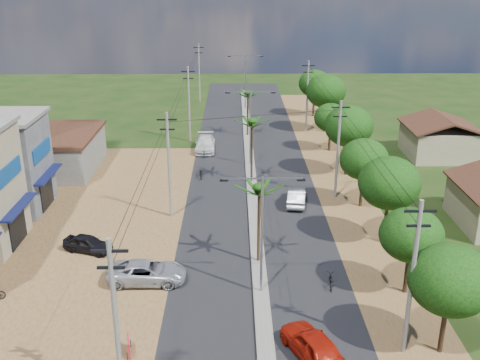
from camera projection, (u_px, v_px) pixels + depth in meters
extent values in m
plane|color=black|center=(261.00, 293.00, 36.16)|extent=(160.00, 160.00, 0.00)
cube|color=black|center=(253.00, 202.00, 50.18)|extent=(12.00, 110.00, 0.04)
cube|color=#605E56|center=(252.00, 189.00, 52.96)|extent=(1.00, 90.00, 0.18)
cube|color=brown|center=(63.00, 238.00, 43.48)|extent=(18.00, 46.00, 0.04)
cube|color=brown|center=(348.00, 202.00, 50.27)|extent=(5.00, 90.00, 0.03)
cube|color=#111748|center=(19.00, 207.00, 41.42)|extent=(0.80, 5.40, 0.15)
cube|color=black|center=(18.00, 229.00, 42.06)|extent=(0.10, 3.00, 2.40)
cube|color=navy|center=(9.00, 172.00, 40.45)|extent=(0.12, 4.20, 1.20)
cube|color=#111748|center=(48.00, 174.00, 47.97)|extent=(0.80, 5.40, 0.15)
cube|color=black|center=(47.00, 194.00, 48.60)|extent=(0.10, 3.00, 2.40)
cube|color=navy|center=(42.00, 151.00, 47.22)|extent=(0.12, 4.20, 1.20)
cube|color=#605E56|center=(47.00, 153.00, 57.75)|extent=(10.00, 10.00, 3.60)
cube|color=black|center=(44.00, 134.00, 57.04)|extent=(10.40, 10.40, 0.30)
cube|color=gray|center=(439.00, 142.00, 61.98)|extent=(7.00, 7.00, 3.30)
cylinder|color=black|center=(444.00, 319.00, 29.91)|extent=(0.28, 0.28, 4.20)
ellipsoid|color=black|center=(450.00, 280.00, 29.05)|extent=(4.40, 4.40, 3.74)
cylinder|color=black|center=(408.00, 266.00, 35.58)|extent=(0.28, 0.28, 3.85)
ellipsoid|color=black|center=(411.00, 235.00, 34.80)|extent=(4.00, 4.00, 3.40)
cylinder|color=black|center=(386.00, 215.00, 42.00)|extent=(0.28, 0.28, 4.55)
ellipsoid|color=black|center=(389.00, 183.00, 41.08)|extent=(4.60, 4.60, 3.91)
cylinder|color=black|center=(362.00, 185.00, 48.63)|extent=(0.28, 0.28, 4.06)
ellipsoid|color=black|center=(364.00, 159.00, 47.81)|extent=(4.20, 4.20, 3.57)
cylinder|color=black|center=(347.00, 152.00, 55.99)|extent=(0.28, 0.28, 4.76)
ellipsoid|color=black|center=(349.00, 126.00, 55.03)|extent=(4.80, 4.80, 4.08)
cylinder|color=black|center=(330.00, 135.00, 63.66)|extent=(0.28, 0.28, 3.64)
ellipsoid|color=black|center=(331.00, 118.00, 62.93)|extent=(3.80, 3.80, 3.23)
cylinder|color=black|center=(325.00, 113.00, 70.93)|extent=(0.28, 0.28, 4.90)
ellipsoid|color=black|center=(326.00, 91.00, 69.94)|extent=(5.00, 5.00, 4.25)
cylinder|color=black|center=(314.00, 101.00, 78.50)|extent=(0.28, 0.28, 4.34)
ellipsoid|color=black|center=(315.00, 83.00, 77.63)|extent=(4.40, 4.40, 3.74)
cylinder|color=black|center=(259.00, 226.00, 38.87)|extent=(0.22, 0.22, 5.80)
cylinder|color=black|center=(252.00, 152.00, 53.76)|extent=(0.22, 0.22, 6.20)
cylinder|color=black|center=(248.00, 115.00, 68.85)|extent=(0.22, 0.22, 5.50)
cylinder|color=gray|center=(262.00, 237.00, 34.74)|extent=(0.16, 0.16, 8.00)
cube|color=gray|center=(283.00, 178.00, 33.37)|extent=(2.40, 0.08, 0.08)
cube|color=gray|center=(242.00, 179.00, 33.35)|extent=(2.40, 0.08, 0.08)
cube|color=black|center=(301.00, 180.00, 33.42)|extent=(0.50, 0.18, 0.12)
cube|color=black|center=(224.00, 180.00, 33.37)|extent=(0.50, 0.18, 0.12)
cylinder|color=gray|center=(250.00, 129.00, 58.12)|extent=(0.16, 0.16, 8.00)
cube|color=gray|center=(262.00, 92.00, 56.75)|extent=(2.40, 0.08, 0.08)
cube|color=gray|center=(239.00, 92.00, 56.73)|extent=(2.40, 0.08, 0.08)
cube|color=black|center=(273.00, 93.00, 56.80)|extent=(0.50, 0.18, 0.12)
cube|color=black|center=(228.00, 93.00, 56.75)|extent=(0.50, 0.18, 0.12)
cylinder|color=gray|center=(245.00, 83.00, 81.50)|extent=(0.16, 0.16, 8.00)
cube|color=gray|center=(254.00, 56.00, 80.13)|extent=(2.40, 0.08, 0.08)
cube|color=gray|center=(237.00, 56.00, 80.10)|extent=(2.40, 0.08, 0.08)
cube|color=black|center=(262.00, 56.00, 80.17)|extent=(0.50, 0.18, 0.12)
cube|color=black|center=(229.00, 56.00, 80.13)|extent=(0.50, 0.18, 0.12)
cylinder|color=#605E56|center=(117.00, 328.00, 25.14)|extent=(0.24, 0.24, 9.00)
cube|color=black|center=(109.00, 251.00, 23.76)|extent=(1.60, 0.12, 0.12)
cube|color=black|center=(111.00, 268.00, 24.04)|extent=(1.20, 0.12, 0.12)
cylinder|color=#605E56|center=(169.00, 166.00, 45.71)|extent=(0.24, 0.24, 9.00)
cube|color=black|center=(167.00, 120.00, 44.33)|extent=(1.60, 0.12, 0.12)
cube|color=black|center=(167.00, 129.00, 44.62)|extent=(1.20, 0.12, 0.12)
cylinder|color=#605E56|center=(189.00, 105.00, 66.29)|extent=(0.24, 0.24, 9.00)
cube|color=black|center=(188.00, 72.00, 64.90)|extent=(1.60, 0.12, 0.12)
cube|color=black|center=(188.00, 78.00, 65.19)|extent=(1.20, 0.12, 0.12)
cylinder|color=#605E56|center=(199.00, 73.00, 85.92)|extent=(0.24, 0.24, 9.00)
cube|color=black|center=(198.00, 47.00, 84.54)|extent=(1.60, 0.12, 0.12)
cube|color=black|center=(199.00, 53.00, 84.82)|extent=(1.20, 0.12, 0.12)
cylinder|color=#605E56|center=(412.00, 280.00, 29.03)|extent=(0.24, 0.24, 9.00)
cube|color=black|center=(420.00, 211.00, 27.65)|extent=(1.60, 0.12, 0.12)
cube|color=black|center=(419.00, 226.00, 27.94)|extent=(1.20, 0.12, 0.12)
cylinder|color=#605E56|center=(338.00, 151.00, 49.61)|extent=(0.24, 0.24, 9.00)
cube|color=black|center=(341.00, 107.00, 48.22)|extent=(1.60, 0.12, 0.12)
cube|color=black|center=(340.00, 116.00, 48.51)|extent=(1.20, 0.12, 0.12)
cylinder|color=#605E56|center=(307.00, 97.00, 70.18)|extent=(0.24, 0.24, 9.00)
cube|color=black|center=(309.00, 66.00, 68.80)|extent=(1.60, 0.12, 0.12)
cube|color=black|center=(308.00, 72.00, 69.08)|extent=(1.20, 0.12, 0.12)
imported|color=#961408|center=(313.00, 345.00, 29.88)|extent=(3.63, 5.09, 1.61)
imported|color=#97999F|center=(297.00, 197.00, 49.49)|extent=(2.07, 4.46, 1.42)
imported|color=silver|center=(205.00, 144.00, 64.10)|extent=(2.29, 5.43, 1.57)
imported|color=#97999F|center=(147.00, 273.00, 37.15)|extent=(5.24, 2.42, 1.45)
imported|color=black|center=(88.00, 244.00, 41.20)|extent=(3.99, 2.63, 1.26)
imported|color=black|center=(331.00, 281.00, 36.68)|extent=(0.77, 1.73, 0.88)
imported|color=black|center=(201.00, 173.00, 55.83)|extent=(0.84, 1.99, 1.02)
imported|color=black|center=(204.00, 153.00, 61.90)|extent=(0.45, 1.59, 0.96)
cube|color=#B01027|center=(129.00, 346.00, 30.30)|extent=(0.35, 1.18, 0.99)
cylinder|color=black|center=(127.00, 356.00, 29.87)|extent=(0.04, 0.04, 0.50)
cylinder|color=black|center=(131.00, 344.00, 30.90)|extent=(0.04, 0.04, 0.50)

